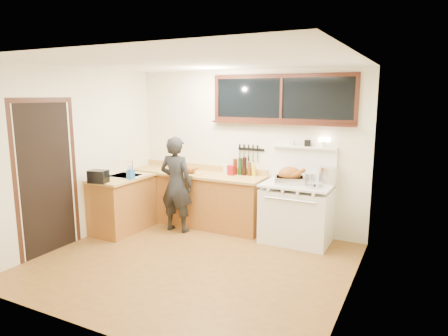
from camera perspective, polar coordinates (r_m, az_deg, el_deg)
The scene contains 20 objects.
ground_plane at distance 5.48m, azimuth -4.61°, elevation -13.44°, with size 4.00×3.50×0.02m, color brown.
room_shell at distance 5.04m, azimuth -4.89°, elevation 4.08°, with size 4.10×3.60×2.65m.
counter_back at distance 6.89m, azimuth -4.06°, elevation -4.30°, with size 2.44×0.64×1.00m.
counter_left at distance 6.77m, azimuth -14.28°, elevation -4.91°, with size 0.64×1.09×0.90m.
sink_unit at distance 6.72m, azimuth -13.88°, elevation -1.54°, with size 0.50×0.45×0.37m.
vintage_stove at distance 6.15m, azimuth 10.37°, elevation -6.15°, with size 1.02×0.74×1.57m.
back_window at distance 6.32m, azimuth 8.14°, elevation 9.05°, with size 2.32×0.13×0.77m.
left_doorway at distance 6.04m, azimuth -23.98°, elevation -1.15°, with size 0.02×1.04×2.17m.
knife_strip at distance 6.58m, azimuth 3.73°, elevation 2.60°, with size 0.46×0.03×0.28m.
man at distance 6.49m, azimuth -6.84°, elevation -2.34°, with size 0.58×0.39×1.56m.
soap_bottle at distance 6.40m, azimuth -13.22°, elevation -0.65°, with size 0.11×0.11×0.21m.
toaster at distance 6.28m, azimuth -17.52°, elevation -1.16°, with size 0.31×0.25×0.19m.
cutting_board at distance 6.65m, azimuth -4.84°, elevation -0.46°, with size 0.45×0.37×0.14m.
roast_turkey at distance 6.03m, azimuth 9.41°, elevation -1.21°, with size 0.52×0.45×0.25m.
stockpot at distance 6.12m, azimuth 14.68°, elevation -0.99°, with size 0.29×0.29×0.26m.
saucepan at distance 6.25m, azimuth 12.04°, elevation -1.29°, with size 0.19×0.29×0.12m.
pot_lid at distance 5.87m, azimuth 12.82°, elevation -2.56°, with size 0.27×0.27×0.04m.
coffee_tin at distance 6.56m, azimuth 1.05°, elevation -0.32°, with size 0.12×0.10×0.16m.
pitcher at distance 6.75m, azimuth 0.23°, elevation -0.06°, with size 0.11×0.11×0.15m.
bottle_cluster at distance 6.56m, azimuth 2.75°, elevation 0.10°, with size 0.40×0.07×0.30m.
Camera 1 is at (2.64, -4.26, 2.21)m, focal length 32.00 mm.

